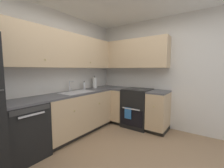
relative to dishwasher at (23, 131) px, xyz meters
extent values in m
cube|color=silver|center=(0.69, 0.33, 0.85)|extent=(3.75, 0.05, 2.58)
cube|color=silver|center=(2.54, -1.41, 0.85)|extent=(0.05, 3.52, 2.58)
cube|color=black|center=(0.00, 0.00, 0.00)|extent=(0.60, 0.60, 0.87)
cube|color=#333333|center=(0.00, -0.30, 0.39)|extent=(0.55, 0.01, 0.07)
cube|color=silver|center=(0.00, -0.32, 0.32)|extent=(0.36, 0.02, 0.02)
cube|color=tan|center=(1.11, 0.00, 0.04)|extent=(1.61, 0.60, 0.78)
cube|color=black|center=(1.11, 0.03, -0.39)|extent=(1.61, 0.54, 0.09)
sphere|color=tan|center=(0.76, -0.31, 0.19)|extent=(0.02, 0.02, 0.02)
sphere|color=tan|center=(1.47, -0.31, 0.19)|extent=(0.02, 0.02, 0.02)
cube|color=#4C4C51|center=(1.11, 0.00, 0.45)|extent=(2.82, 0.60, 0.03)
cube|color=tan|center=(2.22, -0.43, 0.04)|extent=(0.60, 0.26, 0.78)
cube|color=black|center=(2.25, -0.43, -0.39)|extent=(0.54, 0.26, 0.09)
cube|color=tan|center=(2.22, -1.40, 0.04)|extent=(0.60, 0.39, 0.78)
cube|color=black|center=(2.25, -1.40, -0.39)|extent=(0.54, 0.39, 0.09)
sphere|color=tan|center=(1.91, -1.40, 0.19)|extent=(0.02, 0.02, 0.02)
cube|color=#4C4C51|center=(2.22, -0.43, 0.45)|extent=(0.60, 0.26, 0.03)
cube|color=#4C4C51|center=(2.22, -1.40, 0.45)|extent=(0.60, 0.39, 0.03)
cube|color=black|center=(2.24, -0.88, 0.02)|extent=(0.64, 0.62, 0.91)
cube|color=black|center=(1.91, -0.88, -0.15)|extent=(0.02, 0.55, 0.38)
cube|color=silver|center=(1.89, -0.88, 0.06)|extent=(0.02, 0.43, 0.02)
cube|color=black|center=(2.24, -0.88, 0.48)|extent=(0.59, 0.60, 0.01)
cube|color=black|center=(2.54, -0.88, 0.55)|extent=(0.03, 0.60, 0.15)
cylinder|color=#4C4C4C|center=(2.10, -1.02, 0.49)|extent=(0.11, 0.11, 0.01)
cylinder|color=#4C4C4C|center=(2.10, -0.74, 0.49)|extent=(0.11, 0.11, 0.01)
cylinder|color=#4C4C4C|center=(2.38, -1.02, 0.49)|extent=(0.11, 0.11, 0.01)
cylinder|color=#4C4C4C|center=(2.38, -0.74, 0.49)|extent=(0.11, 0.11, 0.01)
cube|color=#2D6BB2|center=(1.89, -0.80, -0.05)|extent=(0.02, 0.17, 0.26)
cube|color=tan|center=(0.95, 0.14, 1.34)|extent=(2.50, 0.32, 0.70)
sphere|color=tan|center=(0.40, -0.03, 1.11)|extent=(0.02, 0.02, 0.02)
sphere|color=tan|center=(1.50, -0.03, 1.11)|extent=(0.02, 0.02, 0.02)
cube|color=tan|center=(2.36, -0.62, 1.34)|extent=(0.32, 1.84, 0.70)
cube|color=#B7B7BC|center=(1.07, -0.03, 0.47)|extent=(0.69, 0.40, 0.01)
cube|color=gray|center=(1.07, -0.03, 0.43)|extent=(0.63, 0.36, 0.09)
cube|color=#99999E|center=(1.07, -0.03, 0.44)|extent=(0.02, 0.35, 0.06)
cylinder|color=silver|center=(1.07, 0.20, 0.59)|extent=(0.02, 0.02, 0.24)
cylinder|color=silver|center=(1.07, 0.13, 0.70)|extent=(0.02, 0.15, 0.02)
cylinder|color=silver|center=(1.12, 0.20, 0.50)|extent=(0.02, 0.02, 0.06)
cylinder|color=silver|center=(1.49, 0.18, 0.56)|extent=(0.05, 0.05, 0.17)
cylinder|color=#262626|center=(1.49, 0.18, 0.66)|extent=(0.02, 0.02, 0.03)
cylinder|color=white|center=(1.84, 0.16, 0.60)|extent=(0.11, 0.11, 0.27)
cylinder|color=#3F3F3F|center=(1.84, 0.16, 0.62)|extent=(0.02, 0.02, 0.33)
camera|label=1|loc=(-0.98, -2.39, 0.95)|focal=23.42mm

